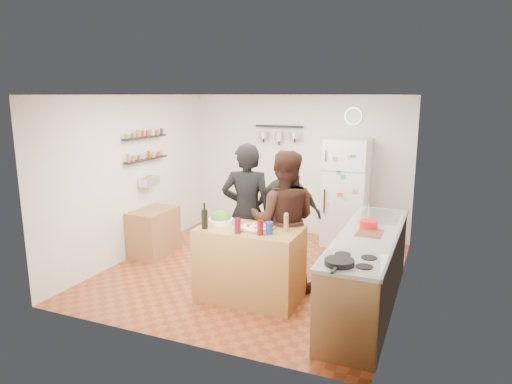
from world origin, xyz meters
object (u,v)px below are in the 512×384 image
at_px(prep_island, 250,264).
at_px(fridge, 346,192).
at_px(person_center, 284,221).
at_px(red_bowl, 369,224).
at_px(side_table, 154,232).
at_px(salt_canister, 269,228).
at_px(wine_bottle, 205,219).
at_px(person_left, 247,212).
at_px(salad_bowl, 221,221).
at_px(counter_run, 367,272).
at_px(skillet, 339,262).
at_px(person_back, 287,214).
at_px(wall_clock, 353,116).
at_px(pepper_mill, 286,224).

distance_m(prep_island, fridge, 2.71).
distance_m(person_center, red_bowl, 1.07).
bearing_deg(prep_island, side_table, 156.49).
xyz_separation_m(prep_island, salt_canister, (0.30, -0.12, 0.53)).
xyz_separation_m(wine_bottle, person_center, (0.77, 0.70, -0.11)).
bearing_deg(fridge, side_table, -147.66).
xyz_separation_m(prep_island, fridge, (0.63, 2.60, 0.45)).
bearing_deg(wine_bottle, salt_canister, 7.13).
bearing_deg(person_left, salad_bowl, 59.36).
bearing_deg(fridge, counter_run, -71.94).
bearing_deg(skillet, counter_run, 84.88).
xyz_separation_m(person_back, red_bowl, (1.23, -0.52, 0.13)).
bearing_deg(wall_clock, prep_island, -102.23).
height_order(salad_bowl, person_center, person_center).
bearing_deg(skillet, pepper_mill, 133.84).
bearing_deg(wall_clock, salt_canister, -96.26).
xyz_separation_m(person_center, red_bowl, (1.06, 0.08, 0.05)).
bearing_deg(salad_bowl, wall_clock, 69.88).
xyz_separation_m(salt_canister, fridge, (0.33, 2.72, -0.08)).
bearing_deg(wine_bottle, red_bowl, 22.95).
distance_m(pepper_mill, skillet, 1.21).
bearing_deg(red_bowl, pepper_mill, -150.18).
bearing_deg(prep_island, salad_bowl, 173.21).
distance_m(person_back, counter_run, 1.55).
relative_size(person_center, wall_clock, 6.09).
bearing_deg(wine_bottle, fridge, 68.07).
relative_size(wine_bottle, side_table, 0.29).
relative_size(prep_island, person_back, 0.75).
xyz_separation_m(wine_bottle, person_back, (0.60, 1.29, -0.19)).
bearing_deg(counter_run, wine_bottle, -164.64).
bearing_deg(fridge, person_back, -109.17).
relative_size(person_left, person_center, 1.03).
distance_m(salt_canister, wall_clock, 3.28).
bearing_deg(person_center, counter_run, 156.81).
height_order(salt_canister, counter_run, salt_canister).
height_order(person_left, person_center, person_left).
relative_size(counter_run, wall_clock, 8.77).
xyz_separation_m(salad_bowl, counter_run, (1.80, 0.25, -0.49)).
relative_size(wine_bottle, counter_run, 0.09).
bearing_deg(person_center, person_left, -23.24).
height_order(wine_bottle, wall_clock, wall_clock).
bearing_deg(side_table, pepper_mill, -18.62).
height_order(salad_bowl, counter_run, salad_bowl).
relative_size(red_bowl, side_table, 0.27).
xyz_separation_m(prep_island, wine_bottle, (-0.50, -0.22, 0.57)).
height_order(salad_bowl, salt_canister, salt_canister).
relative_size(prep_island, side_table, 1.56).
height_order(person_left, person_back, person_left).
relative_size(salad_bowl, salt_canister, 2.21).
height_order(person_center, skillet, person_center).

